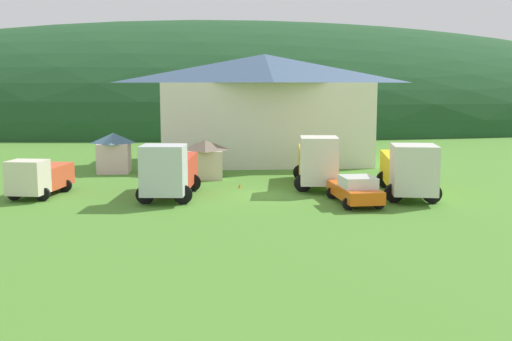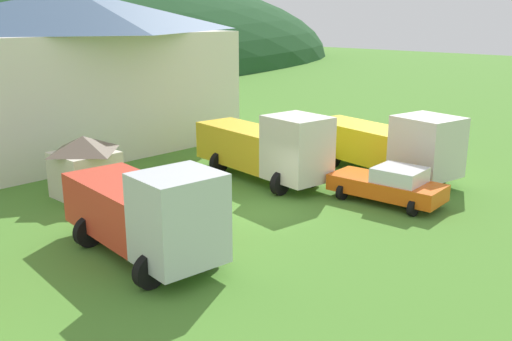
% 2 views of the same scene
% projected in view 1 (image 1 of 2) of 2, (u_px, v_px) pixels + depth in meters
% --- Properties ---
extents(ground_plane, '(200.00, 200.00, 0.00)m').
position_uv_depth(ground_plane, '(268.00, 195.00, 37.57)').
color(ground_plane, '#4C842D').
extents(forested_hill_backdrop, '(165.58, 60.00, 33.63)m').
position_uv_depth(forested_hill_backdrop, '(228.00, 125.00, 101.63)').
color(forested_hill_backdrop, '#1E4723').
rests_on(forested_hill_backdrop, ground).
extents(depot_building, '(18.51, 10.37, 9.31)m').
position_uv_depth(depot_building, '(264.00, 107.00, 52.68)').
color(depot_building, white).
rests_on(depot_building, ground).
extents(play_shed_cream, '(2.61, 2.65, 2.78)m').
position_uv_depth(play_shed_cream, '(205.00, 159.00, 44.08)').
color(play_shed_cream, beige).
rests_on(play_shed_cream, ground).
extents(play_shed_pink, '(2.55, 2.43, 3.07)m').
position_uv_depth(play_shed_pink, '(114.00, 152.00, 46.88)').
color(play_shed_pink, beige).
rests_on(play_shed_pink, ground).
extents(light_truck_cream, '(3.15, 5.40, 2.38)m').
position_uv_depth(light_truck_cream, '(39.00, 177.00, 36.99)').
color(light_truck_cream, beige).
rests_on(light_truck_cream, ground).
extents(tow_truck_silver, '(3.68, 7.16, 3.37)m').
position_uv_depth(tow_truck_silver, '(169.00, 170.00, 36.47)').
color(tow_truck_silver, silver).
rests_on(tow_truck_silver, ground).
extents(heavy_rig_striped, '(3.71, 8.14, 3.50)m').
position_uv_depth(heavy_rig_striped, '(317.00, 161.00, 40.48)').
color(heavy_rig_striped, silver).
rests_on(heavy_rig_striped, ground).
extents(flatbed_truck_yellow, '(4.17, 8.80, 3.35)m').
position_uv_depth(flatbed_truck_yellow, '(408.00, 169.00, 37.16)').
color(flatbed_truck_yellow, silver).
rests_on(flatbed_truck_yellow, ground).
extents(service_pickup_orange, '(2.61, 5.03, 1.66)m').
position_uv_depth(service_pickup_orange, '(355.00, 190.00, 34.66)').
color(service_pickup_orange, orange).
rests_on(service_pickup_orange, ground).
extents(traffic_cone_near_pickup, '(0.36, 0.36, 0.58)m').
position_uv_depth(traffic_cone_near_pickup, '(240.00, 188.00, 40.17)').
color(traffic_cone_near_pickup, orange).
rests_on(traffic_cone_near_pickup, ground).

